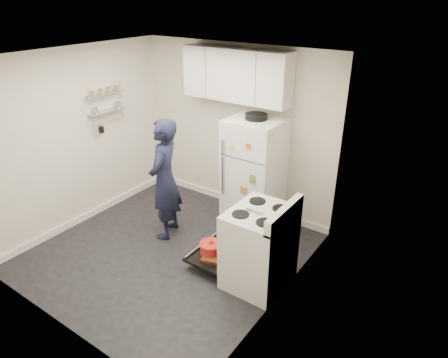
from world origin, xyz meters
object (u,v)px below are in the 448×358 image
Objects in this scene: electric_range at (258,248)px; person at (165,180)px; open_oven_door at (215,251)px; refrigerator at (254,173)px.

person is (-1.57, 0.17, 0.38)m from electric_range.
open_oven_door is 1.17m from person.
person is at bearing -132.09° from refrigerator.
open_oven_door is (-0.61, -0.02, -0.28)m from electric_range.
person is (-0.96, 0.18, 0.66)m from open_oven_door.
refrigerator is at bearing 95.81° from open_oven_door.
refrigerator is at bearing 116.76° from person.
refrigerator is 1.26m from person.
person reaches higher than electric_range.
person is at bearing 169.06° from open_oven_door.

